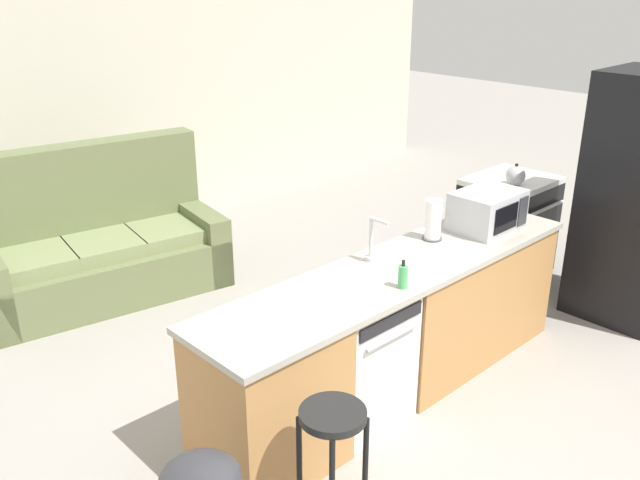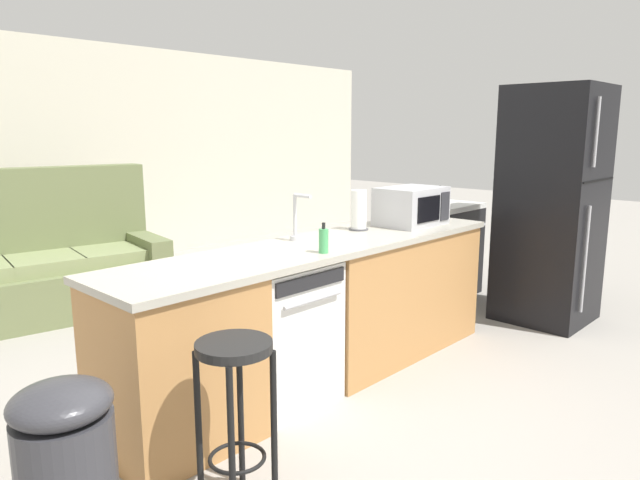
{
  "view_description": "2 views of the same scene",
  "coord_description": "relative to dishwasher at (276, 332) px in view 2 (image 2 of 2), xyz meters",
  "views": [
    {
      "loc": [
        -2.87,
        -2.47,
        2.64
      ],
      "look_at": [
        0.0,
        0.56,
        0.96
      ],
      "focal_mm": 38.0,
      "sensor_mm": 36.0,
      "label": 1
    },
    {
      "loc": [
        -2.39,
        -2.4,
        1.59
      ],
      "look_at": [
        0.32,
        0.18,
        0.87
      ],
      "focal_mm": 32.0,
      "sensor_mm": 36.0,
      "label": 2
    }
  ],
  "objects": [
    {
      "name": "dishwasher",
      "position": [
        0.0,
        0.0,
        0.0
      ],
      "size": [
        0.58,
        0.61,
        0.84
      ],
      "color": "white",
      "rests_on": "ground_plane"
    },
    {
      "name": "paper_towel_roll",
      "position": [
        0.92,
        0.14,
        0.62
      ],
      "size": [
        0.14,
        0.14,
        0.28
      ],
      "color": "#4C4C51",
      "rests_on": "kitchen_counter"
    },
    {
      "name": "sink_faucet",
      "position": [
        0.34,
        0.17,
        0.61
      ],
      "size": [
        0.07,
        0.18,
        0.3
      ],
      "color": "silver",
      "rests_on": "kitchen_counter"
    },
    {
      "name": "refrigerator",
      "position": [
        2.6,
        -0.55,
        0.55
      ],
      "size": [
        0.72,
        0.73,
        1.95
      ],
      "color": "black",
      "rests_on": "ground_plane"
    },
    {
      "name": "kitchen_counter",
      "position": [
        0.49,
        0.0,
        -0.0
      ],
      "size": [
        2.94,
        0.66,
        0.9
      ],
      "color": "#B77F47",
      "rests_on": "ground_plane"
    },
    {
      "name": "wall_back",
      "position": [
        0.55,
        4.2,
        0.88
      ],
      "size": [
        10.0,
        0.06,
        2.6
      ],
      "color": "beige",
      "rests_on": "ground_plane"
    },
    {
      "name": "kettle",
      "position": [
        2.43,
        0.42,
        0.56
      ],
      "size": [
        0.21,
        0.17,
        0.19
      ],
      "color": "#B2B2B7",
      "rests_on": "stove_range"
    },
    {
      "name": "stove_range",
      "position": [
        2.6,
        0.55,
        0.03
      ],
      "size": [
        0.76,
        0.68,
        0.9
      ],
      "color": "black",
      "rests_on": "ground_plane"
    },
    {
      "name": "bar_stool",
      "position": [
        -0.79,
        -0.62,
        0.11
      ],
      "size": [
        0.32,
        0.32,
        0.74
      ],
      "color": "black",
      "rests_on": "ground_plane"
    },
    {
      "name": "ground_plane",
      "position": [
        0.25,
        0.0,
        -0.42
      ],
      "size": [
        24.0,
        24.0,
        0.0
      ],
      "primitive_type": "plane",
      "color": "gray"
    },
    {
      "name": "couch",
      "position": [
        -0.31,
        2.74,
        -0.03
      ],
      "size": [
        2.12,
        1.21,
        1.27
      ],
      "color": "#667047",
      "rests_on": "ground_plane"
    },
    {
      "name": "microwave",
      "position": [
        1.36,
        -0.0,
        0.62
      ],
      "size": [
        0.5,
        0.37,
        0.28
      ],
      "color": "#B7B7BC",
      "rests_on": "kitchen_counter"
    },
    {
      "name": "soap_bottle",
      "position": [
        0.18,
        -0.21,
        0.55
      ],
      "size": [
        0.06,
        0.06,
        0.18
      ],
      "color": "#4CB266",
      "rests_on": "kitchen_counter"
    },
    {
      "name": "trash_bin",
      "position": [
        -1.44,
        -0.5,
        -0.04
      ],
      "size": [
        0.35,
        0.35,
        0.74
      ],
      "color": "#333338",
      "rests_on": "ground_plane"
    }
  ]
}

